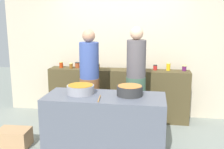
# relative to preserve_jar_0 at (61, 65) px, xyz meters

# --- Properties ---
(ground) EXTENTS (12.00, 12.00, 0.00)m
(ground) POSITION_rel_preserve_jar_0_xyz_m (1.14, -1.11, -1.05)
(ground) COLOR gray
(storefront_wall) EXTENTS (4.80, 0.12, 3.00)m
(storefront_wall) POSITION_rel_preserve_jar_0_xyz_m (1.14, 0.34, 0.45)
(storefront_wall) COLOR #BDAF96
(storefront_wall) RESTS_ON ground
(display_shelf) EXTENTS (2.70, 0.36, 0.99)m
(display_shelf) POSITION_rel_preserve_jar_0_xyz_m (1.14, -0.01, -0.56)
(display_shelf) COLOR #473C22
(display_shelf) RESTS_ON ground
(prep_table) EXTENTS (1.70, 0.70, 0.88)m
(prep_table) POSITION_rel_preserve_jar_0_xyz_m (1.14, -1.41, -0.61)
(prep_table) COLOR #535865
(prep_table) RESTS_ON ground
(preserve_jar_0) EXTENTS (0.08, 0.08, 0.12)m
(preserve_jar_0) POSITION_rel_preserve_jar_0_xyz_m (0.00, 0.00, 0.00)
(preserve_jar_0) COLOR #A9320E
(preserve_jar_0) RESTS_ON display_shelf
(preserve_jar_1) EXTENTS (0.07, 0.07, 0.11)m
(preserve_jar_1) POSITION_rel_preserve_jar_0_xyz_m (0.22, -0.04, -0.01)
(preserve_jar_1) COLOR brown
(preserve_jar_1) RESTS_ON display_shelf
(preserve_jar_2) EXTENTS (0.09, 0.09, 0.10)m
(preserve_jar_2) POSITION_rel_preserve_jar_0_xyz_m (0.31, 0.05, -0.01)
(preserve_jar_2) COLOR brown
(preserve_jar_2) RESTS_ON display_shelf
(preserve_jar_3) EXTENTS (0.07, 0.07, 0.10)m
(preserve_jar_3) POSITION_rel_preserve_jar_0_xyz_m (0.49, 0.04, -0.01)
(preserve_jar_3) COLOR brown
(preserve_jar_3) RESTS_ON display_shelf
(preserve_jar_4) EXTENTS (0.07, 0.07, 0.12)m
(preserve_jar_4) POSITION_rel_preserve_jar_0_xyz_m (0.75, -0.05, -0.00)
(preserve_jar_4) COLOR brown
(preserve_jar_4) RESTS_ON display_shelf
(preserve_jar_5) EXTENTS (0.09, 0.09, 0.10)m
(preserve_jar_5) POSITION_rel_preserve_jar_0_xyz_m (1.41, 0.05, -0.01)
(preserve_jar_5) COLOR gold
(preserve_jar_5) RESTS_ON display_shelf
(preserve_jar_6) EXTENTS (0.08, 0.08, 0.10)m
(preserve_jar_6) POSITION_rel_preserve_jar_0_xyz_m (1.84, 0.04, -0.01)
(preserve_jar_6) COLOR #AF211E
(preserve_jar_6) RESTS_ON display_shelf
(preserve_jar_7) EXTENTS (0.08, 0.08, 0.14)m
(preserve_jar_7) POSITION_rel_preserve_jar_0_xyz_m (2.08, 0.04, 0.01)
(preserve_jar_7) COLOR gold
(preserve_jar_7) RESTS_ON display_shelf
(preserve_jar_8) EXTENTS (0.08, 0.08, 0.10)m
(preserve_jar_8) POSITION_rel_preserve_jar_0_xyz_m (2.37, 0.04, -0.01)
(preserve_jar_8) COLOR #541A4D
(preserve_jar_8) RESTS_ON display_shelf
(cooking_pot_left) EXTENTS (0.39, 0.39, 0.13)m
(cooking_pot_left) POSITION_rel_preserve_jar_0_xyz_m (0.77, -1.36, -0.11)
(cooking_pot_left) COLOR gray
(cooking_pot_left) RESTS_ON prep_table
(cooking_pot_center) EXTENTS (0.37, 0.37, 0.14)m
(cooking_pot_center) POSITION_rel_preserve_jar_0_xyz_m (1.48, -1.33, -0.10)
(cooking_pot_center) COLOR #2D2D2D
(cooking_pot_center) RESTS_ON prep_table
(wooden_spoon) EXTENTS (0.04, 0.28, 0.02)m
(wooden_spoon) POSITION_rel_preserve_jar_0_xyz_m (1.09, -1.58, -0.17)
(wooden_spoon) COLOR #9E703D
(wooden_spoon) RESTS_ON prep_table
(cook_with_tongs) EXTENTS (0.33, 0.33, 1.78)m
(cook_with_tongs) POSITION_rel_preserve_jar_0_xyz_m (0.76, -0.74, -0.24)
(cook_with_tongs) COLOR brown
(cook_with_tongs) RESTS_ON ground
(cook_in_cap) EXTENTS (0.33, 0.33, 1.82)m
(cook_in_cap) POSITION_rel_preserve_jar_0_xyz_m (1.52, -0.66, -0.21)
(cook_in_cap) COLOR #3E5F48
(cook_in_cap) RESTS_ON ground
(bread_crate) EXTENTS (0.49, 0.36, 0.28)m
(bread_crate) POSITION_rel_preserve_jar_0_xyz_m (-0.29, -1.43, -0.91)
(bread_crate) COLOR tan
(bread_crate) RESTS_ON ground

